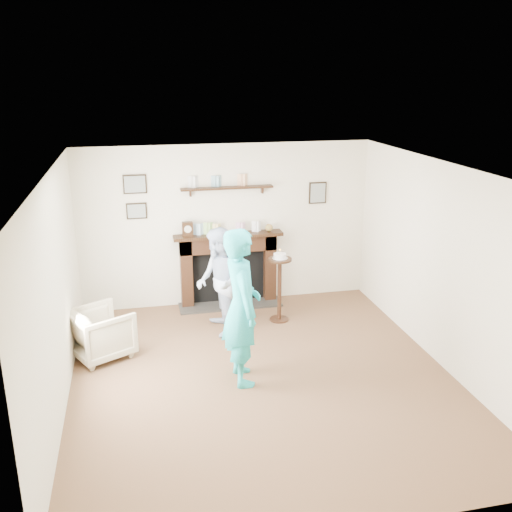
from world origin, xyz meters
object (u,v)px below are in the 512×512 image
Objects in this scene: pedestal_table at (280,277)px; man at (220,332)px; armchair at (103,356)px; woman at (242,379)px.

man is at bearing -166.51° from pedestal_table.
armchair is 1.91m from woman.
armchair is at bearing -79.66° from man.
man is 1.17m from pedestal_table.
man is (1.59, 0.38, 0.00)m from armchair.
pedestal_table is at bearing -31.09° from woman.
woman reaches higher than man.
armchair is at bearing 57.64° from woman.
armchair is at bearing -166.52° from pedestal_table.
woman is at bearing -118.91° from pedestal_table.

